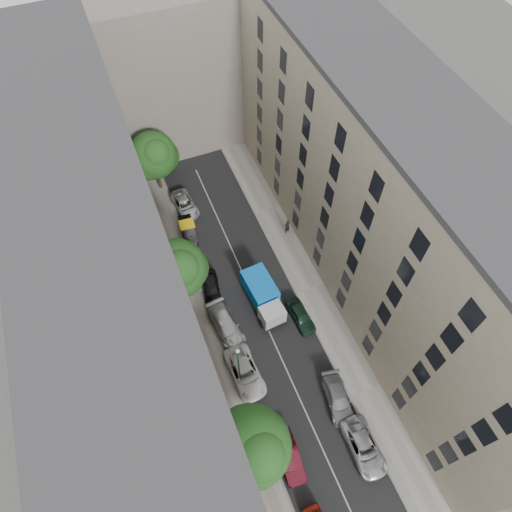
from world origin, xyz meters
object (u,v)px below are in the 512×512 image
car_right_0 (364,447)px  lamp_post (239,363)px  car_left_2 (245,373)px  tree_mid (178,271)px  pedestrian (287,226)px  car_right_2 (301,316)px  car_left_6 (185,204)px  car_right_1 (338,399)px  tarp_truck (263,296)px  tree_far (154,157)px  car_left_3 (226,326)px  car_left_5 (188,230)px  tree_near (252,448)px  car_left_1 (289,456)px  car_left_4 (211,288)px

car_right_0 → lamp_post: size_ratio=0.72×
car_left_2 → tree_mid: 10.60m
pedestrian → car_right_2: bearing=52.1°
car_left_6 → pedestrian: pedestrian is taller
car_right_2 → car_left_2: bearing=-157.9°
car_left_6 → car_right_1: (5.73, -25.40, 0.04)m
tarp_truck → tree_far: 19.25m
car_left_3 → car_left_5: car_left_3 is taller
car_left_6 → lamp_post: lamp_post is taller
tarp_truck → tree_near: (-6.25, -13.06, 4.90)m
car_left_6 → car_left_1: bearing=-96.5°
tarp_truck → car_right_2: 3.98m
tree_near → pedestrian: bearing=59.4°
car_left_5 → car_left_3: bearing=-85.5°
car_right_1 → car_right_0: bearing=-78.3°
tarp_truck → car_left_6: tarp_truck is taller
car_right_0 → lamp_post: lamp_post is taller
pedestrian → car_left_1: bearing=45.3°
car_left_3 → tree_near: bearing=-106.2°
tree_far → pedestrian: size_ratio=3.91×
tarp_truck → car_left_3: 4.44m
car_left_4 → car_left_5: (-0.00, 7.60, -0.05)m
car_right_0 → car_right_1: (-0.14, 4.20, -0.02)m
car_right_2 → lamp_post: bearing=-157.6°
car_left_3 → car_right_0: (6.58, -14.01, -0.06)m
car_right_1 → tree_mid: (-9.14, 13.65, 5.56)m
car_left_2 → lamp_post: bearing=-154.0°
car_left_3 → pedestrian: size_ratio=2.71×
car_left_6 → tree_near: bearing=-102.4°
car_left_1 → pedestrian: (9.03, 20.65, 0.40)m
car_right_0 → car_right_2: 12.40m
car_left_1 → pedestrian: bearing=70.5°
car_left_1 → car_right_1: bearing=28.9°
car_left_3 → tree_near: 13.24m
tree_near → tree_far: 31.36m
tarp_truck → car_left_5: tarp_truck is taller
car_right_0 → car_left_5: bearing=105.8°
car_right_0 → car_right_1: size_ratio=1.07×
car_left_2 → pedestrian: pedestrian is taller
car_left_4 → tree_far: 15.70m
tree_near → lamp_post: tree_near is taller
car_left_3 → car_left_5: (0.00, 11.99, -0.09)m
car_right_2 → tree_near: (-8.90, -10.20, 5.72)m
car_left_3 → tree_mid: bearing=118.8°
car_left_1 → car_left_4: 16.82m
car_right_0 → car_left_3: bearing=116.7°
tree_mid → tree_far: tree_mid is taller
car_right_2 → lamp_post: lamp_post is taller
car_left_4 → tree_near: tree_near is taller
tarp_truck → pedestrian: bearing=46.8°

